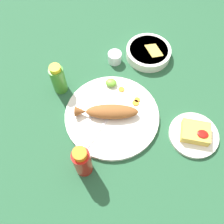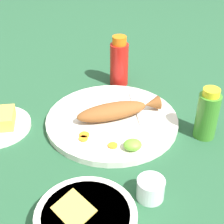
# 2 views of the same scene
# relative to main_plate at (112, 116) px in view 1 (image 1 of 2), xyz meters

# --- Properties ---
(ground_plane) EXTENTS (4.00, 4.00, 0.00)m
(ground_plane) POSITION_rel_main_plate_xyz_m (0.00, 0.00, -0.01)
(ground_plane) COLOR #235133
(main_plate) EXTENTS (0.37, 0.37, 0.02)m
(main_plate) POSITION_rel_main_plate_xyz_m (0.00, 0.00, 0.00)
(main_plate) COLOR silver
(main_plate) RESTS_ON ground_plane
(fried_fish) EXTENTS (0.25, 0.10, 0.04)m
(fried_fish) POSITION_rel_main_plate_xyz_m (-0.01, -0.00, 0.03)
(fried_fish) COLOR brown
(fried_fish) RESTS_ON main_plate
(fork_near) EXTENTS (0.08, 0.18, 0.00)m
(fork_near) POSITION_rel_main_plate_xyz_m (-0.04, -0.09, 0.01)
(fork_near) COLOR silver
(fork_near) RESTS_ON main_plate
(fork_far) EXTENTS (0.02, 0.19, 0.00)m
(fork_far) POSITION_rel_main_plate_xyz_m (-0.08, -0.06, 0.01)
(fork_far) COLOR silver
(fork_far) RESTS_ON main_plate
(carrot_slice_near) EXTENTS (0.02, 0.02, 0.00)m
(carrot_slice_near) POSITION_rel_main_plate_xyz_m (0.09, 0.08, 0.01)
(carrot_slice_near) COLOR orange
(carrot_slice_near) RESTS_ON main_plate
(carrot_slice_mid) EXTENTS (0.03, 0.03, 0.00)m
(carrot_slice_mid) POSITION_rel_main_plate_xyz_m (0.08, 0.07, 0.01)
(carrot_slice_mid) COLOR orange
(carrot_slice_mid) RESTS_ON main_plate
(carrot_slice_far) EXTENTS (0.02, 0.02, 0.00)m
(carrot_slice_far) POSITION_rel_main_plate_xyz_m (0.02, 0.12, 0.01)
(carrot_slice_far) COLOR orange
(carrot_slice_far) RESTS_ON main_plate
(lime_wedge_main) EXTENTS (0.05, 0.04, 0.03)m
(lime_wedge_main) POSITION_rel_main_plate_xyz_m (-0.03, 0.14, 0.02)
(lime_wedge_main) COLOR #6BB233
(lime_wedge_main) RESTS_ON main_plate
(hot_sauce_bottle_red) EXTENTS (0.06, 0.06, 0.17)m
(hot_sauce_bottle_red) POSITION_rel_main_plate_xyz_m (-0.05, -0.22, 0.07)
(hot_sauce_bottle_red) COLOR #B21914
(hot_sauce_bottle_red) RESTS_ON ground_plane
(hot_sauce_bottle_green) EXTENTS (0.06, 0.06, 0.14)m
(hot_sauce_bottle_green) POSITION_rel_main_plate_xyz_m (-0.24, 0.09, 0.06)
(hot_sauce_bottle_green) COLOR #3D8428
(hot_sauce_bottle_green) RESTS_ON ground_plane
(salt_cup) EXTENTS (0.06, 0.06, 0.05)m
(salt_cup) POSITION_rel_main_plate_xyz_m (-0.04, 0.28, 0.01)
(salt_cup) COLOR silver
(salt_cup) RESTS_ON ground_plane
(side_plate_fries) EXTENTS (0.19, 0.19, 0.01)m
(side_plate_fries) POSITION_rel_main_plate_xyz_m (0.32, -0.02, -0.00)
(side_plate_fries) COLOR silver
(side_plate_fries) RESTS_ON ground_plane
(fries_pile) EXTENTS (0.10, 0.08, 0.04)m
(fries_pile) POSITION_rel_main_plate_xyz_m (0.32, -0.02, 0.02)
(fries_pile) COLOR gold
(fries_pile) RESTS_ON side_plate_fries
(guacamole_bowl) EXTENTS (0.20, 0.20, 0.06)m
(guacamole_bowl) POSITION_rel_main_plate_xyz_m (0.10, 0.34, 0.01)
(guacamole_bowl) COLOR white
(guacamole_bowl) RESTS_ON ground_plane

